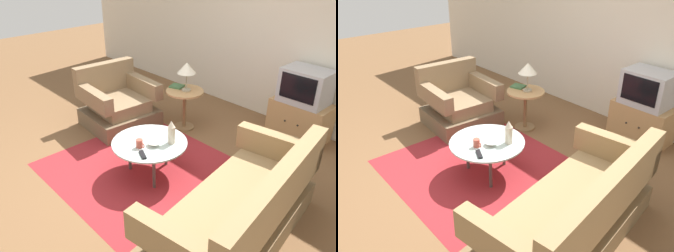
% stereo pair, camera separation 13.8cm
% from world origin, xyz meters
% --- Properties ---
extents(ground_plane, '(16.00, 16.00, 0.00)m').
position_xyz_m(ground_plane, '(0.00, 0.00, 0.00)').
color(ground_plane, brown).
extents(back_wall, '(9.00, 0.12, 2.70)m').
position_xyz_m(back_wall, '(0.00, 2.43, 1.35)').
color(back_wall, beige).
rests_on(back_wall, ground).
extents(area_rug, '(2.34, 1.96, 0.00)m').
position_xyz_m(area_rug, '(-0.09, 0.03, 0.00)').
color(area_rug, maroon).
rests_on(area_rug, ground).
extents(armchair, '(0.94, 1.00, 0.86)m').
position_xyz_m(armchair, '(-1.40, 0.52, 0.30)').
color(armchair, brown).
rests_on(armchair, ground).
extents(couch, '(1.12, 1.95, 0.86)m').
position_xyz_m(couch, '(1.21, -0.04, 0.29)').
color(couch, brown).
rests_on(couch, ground).
extents(coffee_table, '(0.85, 0.85, 0.43)m').
position_xyz_m(coffee_table, '(-0.09, 0.03, 0.39)').
color(coffee_table, '#B2C6C1').
rests_on(coffee_table, ground).
extents(side_table, '(0.53, 0.53, 0.58)m').
position_xyz_m(side_table, '(-0.64, 1.14, 0.42)').
color(side_table, tan).
rests_on(side_table, ground).
extents(tv_stand, '(0.77, 0.47, 0.52)m').
position_xyz_m(tv_stand, '(0.62, 2.11, 0.26)').
color(tv_stand, tan).
rests_on(tv_stand, ground).
extents(television, '(0.59, 0.45, 0.46)m').
position_xyz_m(television, '(0.62, 2.10, 0.75)').
color(television, '#B7B7BC').
rests_on(television, tv_stand).
extents(table_lamp, '(0.26, 0.26, 0.40)m').
position_xyz_m(table_lamp, '(-0.62, 1.15, 0.89)').
color(table_lamp, '#9E937A').
rests_on(table_lamp, side_table).
extents(vase, '(0.08, 0.08, 0.27)m').
position_xyz_m(vase, '(0.09, 0.19, 0.56)').
color(vase, beige).
rests_on(vase, coffee_table).
extents(mug, '(0.12, 0.07, 0.09)m').
position_xyz_m(mug, '(-0.07, -0.12, 0.47)').
color(mug, '#B74C3D').
rests_on(mug, coffee_table).
extents(bowl, '(0.15, 0.15, 0.04)m').
position_xyz_m(bowl, '(0.01, 0.02, 0.45)').
color(bowl, silver).
rests_on(bowl, coffee_table).
extents(tv_remote_dark, '(0.16, 0.11, 0.02)m').
position_xyz_m(tv_remote_dark, '(0.08, -0.20, 0.44)').
color(tv_remote_dark, black).
rests_on(tv_remote_dark, coffee_table).
extents(book, '(0.23, 0.22, 0.02)m').
position_xyz_m(book, '(-0.81, 1.15, 0.59)').
color(book, '#3D663D').
rests_on(book, side_table).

